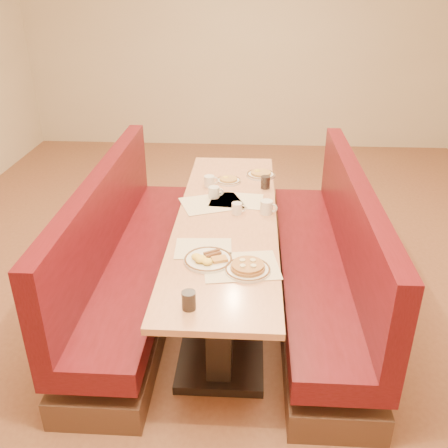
# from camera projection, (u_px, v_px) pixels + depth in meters

# --- Properties ---
(ground) EXTENTS (8.00, 8.00, 0.00)m
(ground) POSITION_uv_depth(u_px,v_px,m) (226.00, 305.00, 3.85)
(ground) COLOR #9E6647
(ground) RESTS_ON ground
(room_envelope) EXTENTS (6.04, 8.04, 2.82)m
(room_envelope) POSITION_uv_depth(u_px,v_px,m) (227.00, 40.00, 2.97)
(room_envelope) COLOR beige
(room_envelope) RESTS_ON ground
(diner_table) EXTENTS (0.70, 2.50, 0.75)m
(diner_table) POSITION_uv_depth(u_px,v_px,m) (226.00, 263.00, 3.68)
(diner_table) COLOR black
(diner_table) RESTS_ON ground
(booth_left) EXTENTS (0.55, 2.50, 1.05)m
(booth_left) POSITION_uv_depth(u_px,v_px,m) (129.00, 262.00, 3.72)
(booth_left) COLOR #4C3326
(booth_left) RESTS_ON ground
(booth_right) EXTENTS (0.55, 2.50, 1.05)m
(booth_right) POSITION_uv_depth(u_px,v_px,m) (326.00, 268.00, 3.64)
(booth_right) COLOR #4C3326
(booth_right) RESTS_ON ground
(placemat_near_left) EXTENTS (0.37, 0.28, 0.00)m
(placemat_near_left) POSITION_uv_depth(u_px,v_px,m) (203.00, 248.00, 3.11)
(placemat_near_left) COLOR #FFF7C7
(placemat_near_left) RESTS_ON diner_table
(placemat_near_right) EXTENTS (0.48, 0.39, 0.00)m
(placemat_near_right) POSITION_uv_depth(u_px,v_px,m) (241.00, 266.00, 2.92)
(placemat_near_right) COLOR #FFF7C7
(placemat_near_right) RESTS_ON diner_table
(placemat_far_left) EXTENTS (0.53, 0.47, 0.00)m
(placemat_far_left) POSITION_uv_depth(u_px,v_px,m) (212.00, 203.00, 3.71)
(placemat_far_left) COLOR #FFF7C7
(placemat_far_left) RESTS_ON diner_table
(placemat_far_right) EXTENTS (0.41, 0.33, 0.00)m
(placemat_far_right) POSITION_uv_depth(u_px,v_px,m) (236.00, 200.00, 3.76)
(placemat_far_right) COLOR #FFF7C7
(placemat_far_right) RESTS_ON diner_table
(pancake_plate) EXTENTS (0.27, 0.27, 0.06)m
(pancake_plate) POSITION_uv_depth(u_px,v_px,m) (248.00, 268.00, 2.87)
(pancake_plate) COLOR silver
(pancake_plate) RESTS_ON diner_table
(eggs_plate) EXTENTS (0.29, 0.29, 0.06)m
(eggs_plate) POSITION_uv_depth(u_px,v_px,m) (208.00, 259.00, 2.96)
(eggs_plate) COLOR silver
(eggs_plate) RESTS_ON diner_table
(extra_plate_mid) EXTENTS (0.24, 0.24, 0.05)m
(extra_plate_mid) POSITION_uv_depth(u_px,v_px,m) (261.00, 174.00, 4.21)
(extra_plate_mid) COLOR silver
(extra_plate_mid) RESTS_ON diner_table
(extra_plate_far) EXTENTS (0.21, 0.21, 0.04)m
(extra_plate_far) POSITION_uv_depth(u_px,v_px,m) (228.00, 180.00, 4.09)
(extra_plate_far) COLOR silver
(extra_plate_far) RESTS_ON diner_table
(coffee_mug_a) EXTENTS (0.13, 0.09, 0.10)m
(coffee_mug_a) POSITION_uv_depth(u_px,v_px,m) (267.00, 207.00, 3.55)
(coffee_mug_a) COLOR silver
(coffee_mug_a) RESTS_ON diner_table
(coffee_mug_b) EXTENTS (0.12, 0.08, 0.09)m
(coffee_mug_b) POSITION_uv_depth(u_px,v_px,m) (214.00, 192.00, 3.79)
(coffee_mug_b) COLOR silver
(coffee_mug_b) RESTS_ON diner_table
(coffee_mug_c) EXTENTS (0.11, 0.08, 0.08)m
(coffee_mug_c) POSITION_uv_depth(u_px,v_px,m) (237.00, 208.00, 3.54)
(coffee_mug_c) COLOR silver
(coffee_mug_c) RESTS_ON diner_table
(coffee_mug_d) EXTENTS (0.12, 0.08, 0.09)m
(coffee_mug_d) POSITION_uv_depth(u_px,v_px,m) (210.00, 181.00, 3.99)
(coffee_mug_d) COLOR silver
(coffee_mug_d) RESTS_ON diner_table
(soda_tumbler_near) EXTENTS (0.07, 0.07, 0.10)m
(soda_tumbler_near) POSITION_uv_depth(u_px,v_px,m) (189.00, 300.00, 2.54)
(soda_tumbler_near) COLOR black
(soda_tumbler_near) RESTS_ON diner_table
(soda_tumbler_mid) EXTENTS (0.07, 0.07, 0.10)m
(soda_tumbler_mid) POSITION_uv_depth(u_px,v_px,m) (265.00, 182.00, 3.96)
(soda_tumbler_mid) COLOR black
(soda_tumbler_mid) RESTS_ON diner_table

